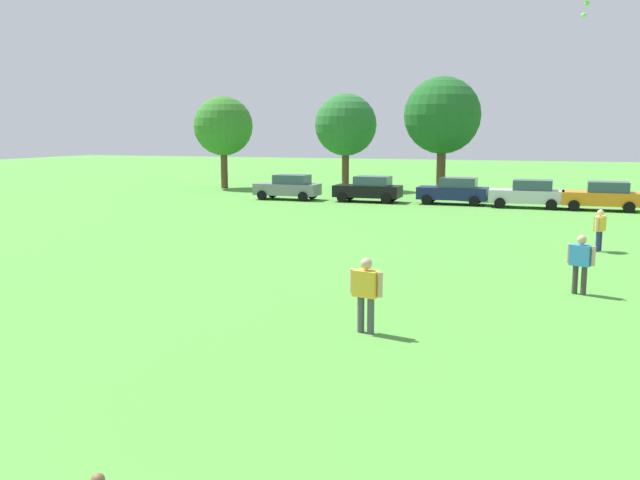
# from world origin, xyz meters

# --- Properties ---
(ground_plane) EXTENTS (160.00, 160.00, 0.00)m
(ground_plane) POSITION_xyz_m (0.00, 30.00, 0.00)
(ground_plane) COLOR #4C9338
(adult_bystander) EXTENTS (0.81, 0.44, 1.74)m
(adult_bystander) POSITION_xyz_m (2.37, 12.02, 1.03)
(adult_bystander) COLOR #4C4C51
(adult_bystander) RESTS_ON ground
(bystander_near_trees) EXTENTS (0.76, 0.49, 1.69)m
(bystander_near_trees) POSITION_xyz_m (7.06, 17.65, 1.00)
(bystander_near_trees) COLOR #3F3833
(bystander_near_trees) RESTS_ON ground
(bystander_midfield) EXTENTS (0.47, 0.72, 1.62)m
(bystander_midfield) POSITION_xyz_m (7.93, 25.43, 0.96)
(bystander_midfield) COLOR navy
(bystander_midfield) RESTS_ON ground
(parked_car_gray_0) EXTENTS (4.30, 2.02, 1.68)m
(parked_car_gray_0) POSITION_xyz_m (-10.82, 40.40, 0.86)
(parked_car_gray_0) COLOR slate
(parked_car_gray_0) RESTS_ON ground
(parked_car_black_1) EXTENTS (4.30, 2.02, 1.68)m
(parked_car_black_1) POSITION_xyz_m (-5.30, 40.66, 0.86)
(parked_car_black_1) COLOR black
(parked_car_black_1) RESTS_ON ground
(parked_car_navy_2) EXTENTS (4.30, 2.02, 1.68)m
(parked_car_navy_2) POSITION_xyz_m (0.14, 41.00, 0.86)
(parked_car_navy_2) COLOR #141E4C
(parked_car_navy_2) RESTS_ON ground
(parked_car_silver_3) EXTENTS (4.30, 2.02, 1.68)m
(parked_car_silver_3) POSITION_xyz_m (4.64, 40.45, 0.86)
(parked_car_silver_3) COLOR silver
(parked_car_silver_3) RESTS_ON ground
(parked_car_orange_4) EXTENTS (4.30, 2.02, 1.68)m
(parked_car_orange_4) POSITION_xyz_m (8.79, 40.35, 0.86)
(parked_car_orange_4) COLOR orange
(parked_car_orange_4) RESTS_ON ground
(tree_far_left) EXTENTS (4.70, 4.70, 7.32)m
(tree_far_left) POSITION_xyz_m (-19.19, 47.49, 4.94)
(tree_far_left) COLOR brown
(tree_far_left) RESTS_ON ground
(tree_center) EXTENTS (4.77, 4.77, 7.44)m
(tree_center) POSITION_xyz_m (-9.46, 49.01, 5.02)
(tree_center) COLOR brown
(tree_center) RESTS_ON ground
(tree_far_right) EXTENTS (5.34, 5.34, 8.32)m
(tree_far_right) POSITION_xyz_m (-1.55, 46.17, 5.62)
(tree_far_right) COLOR brown
(tree_far_right) RESTS_ON ground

